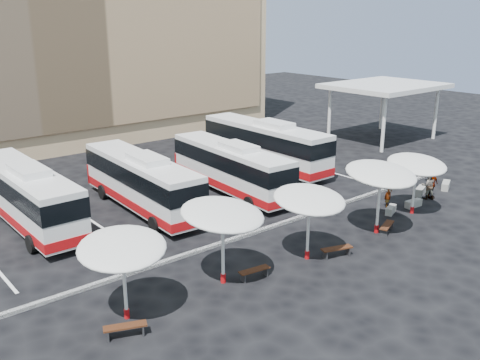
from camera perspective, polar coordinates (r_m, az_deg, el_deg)
ground at (r=28.49m, az=2.31°, el=-6.00°), size 120.00×120.00×0.00m
service_canopy at (r=51.31m, az=15.21°, el=9.53°), size 10.00×8.00×5.20m
curb_divider at (r=28.80m, az=1.64°, el=-5.56°), size 34.00×0.25×0.15m
bay_lines at (r=34.45m, az=-6.60°, el=-1.90°), size 24.15×12.00×0.01m
bus_0 at (r=31.55m, az=-21.85°, el=-1.37°), size 2.68×11.33×3.59m
bus_1 at (r=32.26m, az=-10.50°, el=-0.05°), size 2.98×11.21×3.53m
bus_2 at (r=34.88m, az=-1.01°, el=1.47°), size 3.03×10.94×3.43m
bus_3 at (r=40.43m, az=2.67°, el=3.91°), size 2.81×11.87×3.76m
sunshade_0 at (r=20.44m, az=-12.47°, el=-7.12°), size 4.33×4.35×3.47m
sunshade_1 at (r=22.53m, az=-1.88°, el=-3.71°), size 4.62×4.64×3.74m
sunshade_2 at (r=25.04m, az=7.41°, el=-2.09°), size 3.79×3.82×3.54m
sunshade_3 at (r=28.75m, az=14.80°, el=0.61°), size 4.06×4.10×3.87m
sunshade_4 at (r=32.35m, az=18.33°, el=1.57°), size 4.34×4.37×3.51m
wood_bench_0 at (r=20.51m, az=-12.15°, el=-15.19°), size 1.60×0.98×0.48m
wood_bench_1 at (r=24.02m, az=1.54°, el=-9.72°), size 1.51×0.59×0.45m
wood_bench_2 at (r=26.42m, az=10.29°, el=-7.33°), size 1.63×0.90×0.48m
wood_bench_3 at (r=29.79m, az=15.39°, el=-4.81°), size 1.60×0.95×0.48m
conc_bench_0 at (r=32.78m, az=15.79°, el=-3.08°), size 1.20×0.76×0.43m
conc_bench_1 at (r=34.23m, az=18.01°, el=-2.40°), size 1.22×0.49×0.45m
conc_bench_2 at (r=36.73m, az=18.70°, el=-1.10°), size 1.39×0.87×0.49m
conc_bench_3 at (r=38.48m, az=21.09°, el=-0.54°), size 1.37×0.94×0.49m
passenger_0 at (r=33.66m, az=15.56°, el=-1.32°), size 0.77×0.71×1.76m
passenger_1 at (r=35.82m, az=19.49°, el=-0.57°), size 1.09×1.08×1.77m
passenger_2 at (r=36.02m, az=19.79°, el=-0.44°), size 1.13×0.59×1.84m
passenger_3 at (r=38.94m, az=19.71°, el=0.92°), size 1.26×0.74×1.93m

